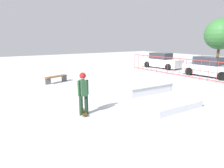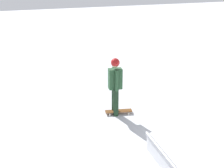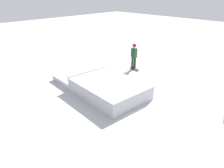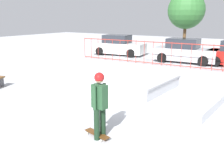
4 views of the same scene
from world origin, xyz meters
The scene contains 9 objects.
ground_plane centered at (0.00, 0.00, 0.00)m, with size 60.00×60.00×0.00m, color #B7BABF.
skate_ramp centered at (1.27, 0.63, 0.32)m, with size 5.56×2.94×0.74m.
skater centered at (2.32, -3.08, 1.01)m, with size 0.41×0.44×1.73m.
skateboard centered at (2.21, -3.06, 0.08)m, with size 0.82×0.39×0.09m.
perimeter_fence centered at (0.00, 7.18, 0.77)m, with size 12.79×0.55×1.50m.
park_bench centered at (-4.07, -2.20, 0.36)m, with size 0.82×1.65×0.48m.
parked_car_white centered at (-5.03, 9.59, 0.72)m, with size 4.27×2.30×1.60m.
parked_car_silver centered at (0.53, 9.14, 0.72)m, with size 4.17×2.07×1.60m.
distant_tree centered at (-0.65, 12.47, 3.48)m, with size 2.87×2.87×4.93m.
Camera 1 is at (8.82, -6.03, 2.93)m, focal length 29.92 mm.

